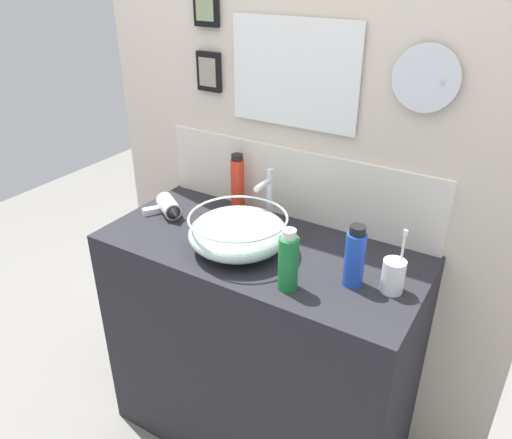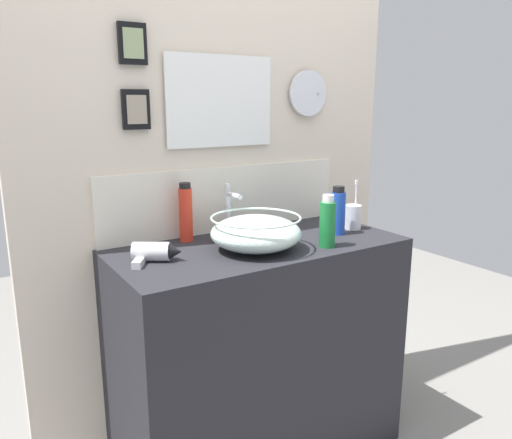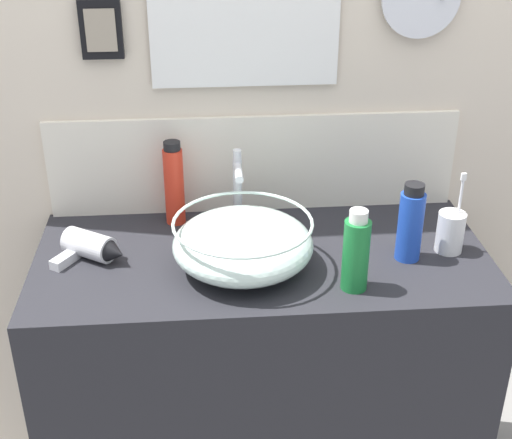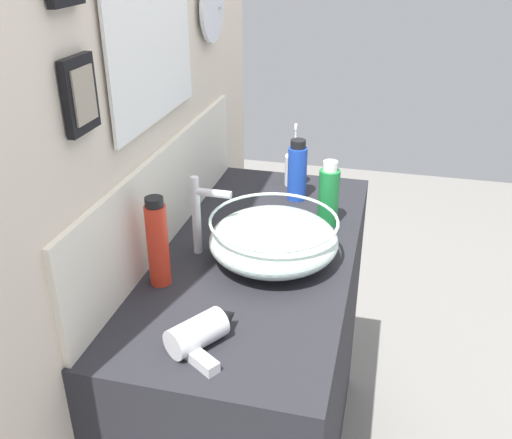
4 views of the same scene
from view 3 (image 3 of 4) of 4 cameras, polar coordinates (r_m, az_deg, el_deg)
name	(u,v)px [view 3 (image 3 of 4)]	position (r m, az deg, el deg)	size (l,w,h in m)	color
vanity_counter	(261,396)	(2.06, 0.44, -13.93)	(1.14, 0.53, 0.92)	#232328
back_panel	(253,99)	(1.92, -0.26, 9.65)	(1.68, 0.10, 2.46)	beige
glass_bowl_sink	(243,243)	(1.70, -1.05, -1.92)	(0.34, 0.34, 0.13)	silver
faucet	(238,186)	(1.85, -1.47, 2.71)	(0.02, 0.11, 0.22)	silver
hair_drier	(92,247)	(1.80, -12.97, -2.19)	(0.19, 0.14, 0.07)	silver
toothbrush_cup	(450,232)	(1.84, 15.29, -0.94)	(0.07, 0.07, 0.21)	white
spray_bottle	(174,184)	(1.90, -6.57, 2.85)	(0.05, 0.05, 0.23)	red
shampoo_bottle	(410,224)	(1.77, 12.25, -0.32)	(0.06, 0.06, 0.20)	blue
soap_dispenser	(356,253)	(1.63, 8.00, -2.64)	(0.06, 0.06, 0.20)	#197233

